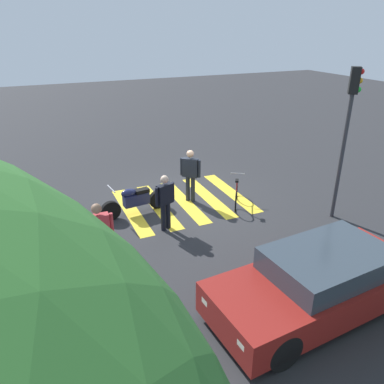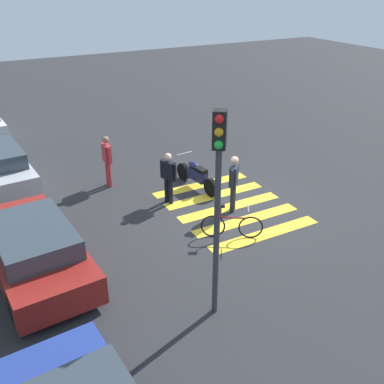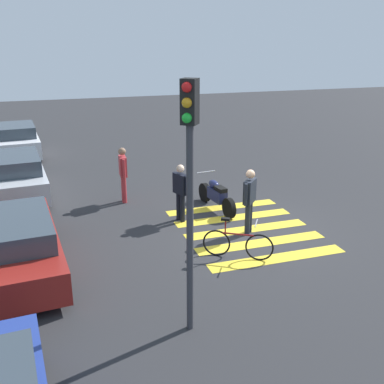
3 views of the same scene
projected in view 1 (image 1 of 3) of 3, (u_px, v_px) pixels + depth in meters
ground_plane at (184, 201)px, 12.58m from camera, size 60.00×60.00×0.00m
police_motorcycle at (135, 201)px, 11.58m from camera, size 2.17×0.62×1.02m
leaning_bicycle at (236, 194)px, 12.21m from camera, size 0.93×1.45×0.99m
officer_on_foot at (190, 172)px, 12.20m from camera, size 0.53×0.51×1.77m
officer_by_motorcycle at (165, 199)px, 10.50m from camera, size 0.63×0.35×1.66m
pedestrian_bystander at (99, 233)px, 8.66m from camera, size 0.70×0.24×1.76m
crosswalk_stripes at (184, 201)px, 12.58m from camera, size 4.05×3.49×0.01m
car_maroon_wagon at (319, 282)px, 7.59m from camera, size 4.69×2.19×1.34m
traffic_light_pole at (348, 122)px, 10.40m from camera, size 0.35×0.34×4.40m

